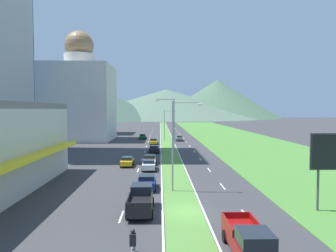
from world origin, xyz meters
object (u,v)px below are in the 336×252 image
car_1 (147,182)px  car_2 (127,161)px  street_lamp_far (166,123)px  car_5 (154,149)px  car_7 (149,165)px  street_lamp_mid (172,123)px  car_3 (150,159)px  pickup_truck_0 (248,240)px  car_6 (143,136)px  pickup_truck_1 (141,200)px  car_4 (179,138)px  motorcycle_rider (133,247)px  street_lamp_near (176,140)px  car_0 (154,141)px

car_1 → car_2: car_1 is taller
street_lamp_far → car_5: (-2.86, -23.26, -4.18)m
car_7 → street_lamp_mid: bearing=-14.9°
car_3 → pickup_truck_0: 31.95m
car_6 → pickup_truck_1: (3.43, -64.19, 0.22)m
car_1 → car_7: car_1 is taller
car_3 → car_4: size_ratio=1.02×
car_2 → pickup_truck_0: size_ratio=0.74×
car_1 → motorcycle_rider: (-0.10, -15.76, -0.05)m
car_2 → pickup_truck_0: (10.22, -29.20, 0.24)m
pickup_truck_0 → pickup_truck_1: bearing=-140.3°
car_7 → street_lamp_near: bearing=-164.3°
car_0 → car_3: (-0.02, -27.60, 0.00)m
car_4 → motorcycle_rider: bearing=-5.9°
pickup_truck_0 → car_5: bearing=-171.7°
car_4 → car_5: (-6.59, -23.36, 0.04)m
car_2 → car_5: bearing=-14.7°
car_1 → car_3: 15.69m
car_6 → street_lamp_near: bearing=-173.4°
car_0 → car_5: 15.02m
car_3 → car_6: size_ratio=1.10×
car_3 → car_6: (-3.45, 41.20, 0.02)m
street_lamp_far → pickup_truck_0: (3.54, -67.06, -3.96)m
street_lamp_near → street_lamp_mid: (0.68, 26.32, 0.68)m
car_5 → street_lamp_far: bearing=-7.0°
street_lamp_far → car_4: size_ratio=1.85×
car_1 → street_lamp_mid: bearing=-8.6°
street_lamp_far → motorcycle_rider: 67.50m
street_lamp_near → car_0: 44.74m
street_lamp_mid → car_5: 7.14m
car_6 → car_7: bearing=-175.7°
car_1 → car_2: size_ratio=1.01×
street_lamp_mid → car_5: bearing=139.5°
street_lamp_near → car_7: 12.88m
pickup_truck_0 → pickup_truck_1: same height
street_lamp_far → pickup_truck_1: 59.06m
car_3 → pickup_truck_1: (-0.03, -22.99, 0.24)m
street_lamp_mid → car_6: (-7.41, 31.64, -5.40)m
car_4 → car_7: (-6.96, -41.18, 0.05)m
car_1 → pickup_truck_1: pickup_truck_1 is taller
street_lamp_near → street_lamp_mid: street_lamp_mid is taller
pickup_truck_0 → car_2: bearing=-160.7°
car_6 → car_7: size_ratio=1.04×
car_4 → car_5: car_5 is taller
car_2 → car_5: 15.10m
car_0 → car_1: bearing=-179.8°
street_lamp_mid → motorcycle_rider: street_lamp_mid is taller
pickup_truck_0 → pickup_truck_1: (-6.83, 8.22, 0.00)m
car_5 → car_6: bearing=7.7°
car_1 → car_5: (0.27, 28.27, -0.03)m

